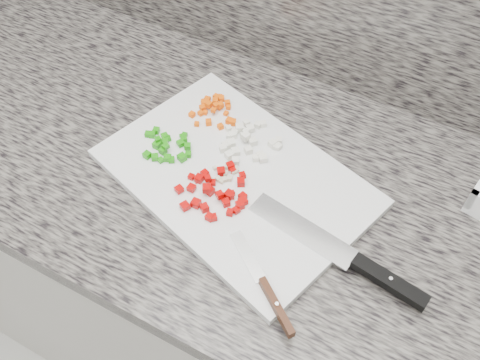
# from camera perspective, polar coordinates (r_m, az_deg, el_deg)

# --- Properties ---
(cabinet) EXTENTS (3.92, 0.62, 0.86)m
(cabinet) POSITION_cam_1_polar(r_m,az_deg,el_deg) (1.36, 1.42, -12.19)
(cabinet) COLOR silver
(cabinet) RESTS_ON ground
(countertop) EXTENTS (3.96, 0.64, 0.04)m
(countertop) POSITION_cam_1_polar(r_m,az_deg,el_deg) (0.97, 1.93, -0.56)
(countertop) COLOR #605C55
(countertop) RESTS_ON cabinet
(cutting_board) EXTENTS (0.53, 0.43, 0.02)m
(cutting_board) POSITION_cam_1_polar(r_m,az_deg,el_deg) (0.95, -0.49, 0.26)
(cutting_board) COLOR silver
(cutting_board) RESTS_ON countertop
(carrot_pile) EXTENTS (0.09, 0.10, 0.02)m
(carrot_pile) POSITION_cam_1_polar(r_m,az_deg,el_deg) (1.05, -2.72, 7.60)
(carrot_pile) COLOR #EB5305
(carrot_pile) RESTS_ON cutting_board
(onion_pile) EXTENTS (0.12, 0.12, 0.02)m
(onion_pile) POSITION_cam_1_polar(r_m,az_deg,el_deg) (0.98, 0.65, 4.09)
(onion_pile) COLOR white
(onion_pile) RESTS_ON cutting_board
(green_pepper_pile) EXTENTS (0.11, 0.09, 0.02)m
(green_pepper_pile) POSITION_cam_1_polar(r_m,az_deg,el_deg) (0.99, -7.83, 3.64)
(green_pepper_pile) COLOR #1B860C
(green_pepper_pile) RESTS_ON cutting_board
(red_pepper_pile) EXTENTS (0.13, 0.13, 0.02)m
(red_pepper_pile) POSITION_cam_1_polar(r_m,az_deg,el_deg) (0.91, -2.53, -1.27)
(red_pepper_pile) COLOR #AB0302
(red_pepper_pile) RESTS_ON cutting_board
(garlic_pile) EXTENTS (0.05, 0.06, 0.01)m
(garlic_pile) POSITION_cam_1_polar(r_m,az_deg,el_deg) (0.94, -1.60, 0.66)
(garlic_pile) COLOR beige
(garlic_pile) RESTS_ON cutting_board
(chef_knife) EXTENTS (0.31, 0.08, 0.02)m
(chef_knife) POSITION_cam_1_polar(r_m,az_deg,el_deg) (0.86, 12.47, -8.62)
(chef_knife) COLOR silver
(chef_knife) RESTS_ON cutting_board
(paring_knife) EXTENTS (0.16, 0.13, 0.02)m
(paring_knife) POSITION_cam_1_polar(r_m,az_deg,el_deg) (0.81, 3.09, -11.96)
(paring_knife) COLOR silver
(paring_knife) RESTS_ON cutting_board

